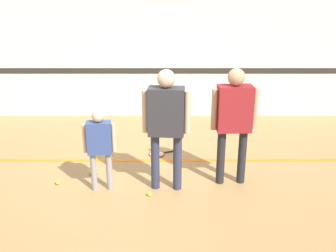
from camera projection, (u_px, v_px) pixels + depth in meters
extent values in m
plane|color=#A87F4C|center=(151.00, 184.00, 5.43)|extent=(16.00, 16.00, 0.00)
cube|color=silver|center=(157.00, 44.00, 7.95)|extent=(16.00, 0.06, 3.20)
cube|color=#2D2823|center=(157.00, 71.00, 8.11)|extent=(16.00, 0.01, 0.12)
cube|color=orange|center=(153.00, 160.00, 6.21)|extent=(14.40, 0.10, 0.01)
cylinder|color=#2D334C|center=(157.00, 161.00, 5.21)|extent=(0.12, 0.12, 0.82)
cylinder|color=#2D334C|center=(179.00, 162.00, 5.18)|extent=(0.12, 0.12, 0.82)
cube|color=#2D2D33|center=(168.00, 111.00, 4.95)|extent=(0.50, 0.30, 0.65)
sphere|color=#DBAD89|center=(168.00, 79.00, 4.80)|extent=(0.24, 0.24, 0.24)
cylinder|color=#DBAD89|center=(147.00, 112.00, 4.97)|extent=(0.09, 0.09, 0.58)
cylinder|color=#DBAD89|center=(189.00, 113.00, 4.93)|extent=(0.09, 0.09, 0.58)
cylinder|color=gray|center=(95.00, 171.00, 5.20)|extent=(0.08, 0.08, 0.56)
cylinder|color=gray|center=(111.00, 171.00, 5.22)|extent=(0.08, 0.08, 0.56)
cube|color=#334784|center=(101.00, 137.00, 5.04)|extent=(0.35, 0.22, 0.44)
sphere|color=#DBAD89|center=(100.00, 116.00, 4.94)|extent=(0.16, 0.16, 0.16)
cylinder|color=#DBAD89|center=(87.00, 138.00, 5.02)|extent=(0.06, 0.06, 0.40)
cylinder|color=#DBAD89|center=(115.00, 137.00, 5.06)|extent=(0.06, 0.06, 0.40)
cylinder|color=#232328|center=(244.00, 157.00, 5.36)|extent=(0.12, 0.12, 0.81)
cylinder|color=#232328|center=(223.00, 157.00, 5.35)|extent=(0.12, 0.12, 0.81)
cube|color=maroon|center=(236.00, 109.00, 5.11)|extent=(0.49, 0.29, 0.64)
sphere|color=tan|center=(238.00, 77.00, 4.96)|extent=(0.24, 0.24, 0.24)
cylinder|color=tan|center=(256.00, 109.00, 5.13)|extent=(0.08, 0.08, 0.57)
cylinder|color=tan|center=(216.00, 110.00, 5.10)|extent=(0.08, 0.08, 0.57)
torus|color=red|center=(158.00, 154.00, 6.43)|extent=(0.37, 0.37, 0.02)
cylinder|color=silver|center=(158.00, 154.00, 6.43)|extent=(0.24, 0.24, 0.01)
cylinder|color=black|center=(170.00, 152.00, 6.51)|extent=(0.19, 0.10, 0.02)
sphere|color=black|center=(175.00, 151.00, 6.55)|extent=(0.03, 0.03, 0.03)
sphere|color=#CCE038|center=(151.00, 194.00, 5.11)|extent=(0.07, 0.07, 0.07)
sphere|color=#CCE038|center=(153.00, 149.00, 6.59)|extent=(0.07, 0.07, 0.07)
sphere|color=#CCE038|center=(93.00, 172.00, 5.72)|extent=(0.07, 0.07, 0.07)
sphere|color=#CCE038|center=(60.00, 182.00, 5.43)|extent=(0.07, 0.07, 0.07)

